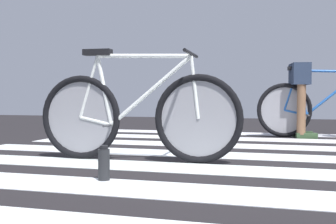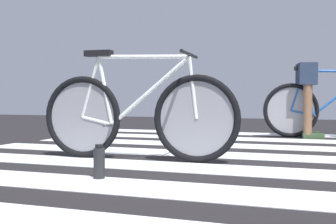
{
  "view_description": "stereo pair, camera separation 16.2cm",
  "coord_description": "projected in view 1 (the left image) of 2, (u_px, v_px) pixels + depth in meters",
  "views": [
    {
      "loc": [
        0.36,
        -3.55,
        0.55
      ],
      "look_at": [
        -0.63,
        -0.09,
        0.42
      ],
      "focal_mm": 44.59,
      "sensor_mm": 36.0,
      "label": 1
    },
    {
      "loc": [
        0.52,
        -3.55,
        0.55
      ],
      "look_at": [
        -0.63,
        -0.09,
        0.42
      ],
      "focal_mm": 44.59,
      "sensor_mm": 36.0,
      "label": 2
    }
  ],
  "objects": [
    {
      "name": "crosswalk_markings",
      "position": [
        243.0,
        156.0,
        3.75
      ],
      "size": [
        5.44,
        5.03,
        0.0
      ],
      "color": "silver",
      "rests_on": "ground"
    },
    {
      "name": "water_bottle",
      "position": [
        104.0,
        164.0,
        2.64
      ],
      "size": [
        0.07,
        0.07,
        0.23
      ],
      "color": "#232426",
      "rests_on": "ground"
    },
    {
      "name": "bicycle_1_of_2",
      "position": [
        137.0,
        115.0,
        3.44
      ],
      "size": [
        1.74,
        0.52,
        0.93
      ],
      "rotation": [
        0.0,
        0.0,
        0.03
      ],
      "color": "black",
      "rests_on": "ground"
    },
    {
      "name": "cyclist_2_of_2",
      "position": [
        300.0,
        90.0,
        5.47
      ],
      "size": [
        0.37,
        0.44,
        0.97
      ],
      "rotation": [
        0.0,
        0.0,
        0.15
      ],
      "color": "brown",
      "rests_on": "ground"
    },
    {
      "name": "bicycle_2_of_2",
      "position": [
        324.0,
        108.0,
        5.44
      ],
      "size": [
        1.72,
        0.53,
        0.93
      ],
      "rotation": [
        0.0,
        0.0,
        0.15
      ],
      "color": "black",
      "rests_on": "ground"
    },
    {
      "name": "ground",
      "position": [
        242.0,
        161.0,
        3.53
      ],
      "size": [
        18.0,
        14.0,
        0.02
      ],
      "color": "black"
    }
  ]
}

